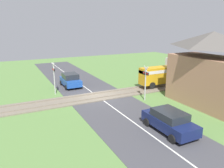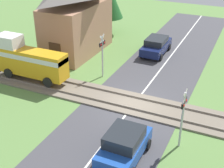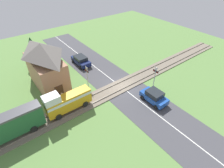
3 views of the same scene
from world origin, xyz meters
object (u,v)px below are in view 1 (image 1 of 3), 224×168
train (189,69)px  pedestrian_by_station (172,84)px  car_far_side (169,121)px  crossing_signal_west_approach (54,74)px  station_building (209,70)px  crossing_signal_east_approach (146,79)px  car_near_crossing (71,80)px

train → pedestrian_by_station: bearing=-67.4°
train → car_far_side: (9.24, -11.10, -1.07)m
crossing_signal_west_approach → car_far_side: bearing=23.2°
train → station_building: 8.06m
train → crossing_signal_west_approach: crossing_signal_west_approach is taller
crossing_signal_west_approach → station_building: 15.28m
car_far_side → station_building: bearing=111.7°
car_far_side → pedestrian_by_station: (-7.44, 6.78, -0.01)m
car_far_side → crossing_signal_east_approach: size_ratio=1.22×
crossing_signal_west_approach → crossing_signal_east_approach: bearing=52.0°
crossing_signal_west_approach → pedestrian_by_station: crossing_signal_west_approach is taller
car_near_crossing → train: bearing=69.9°
crossing_signal_east_approach → station_building: (3.64, 4.34, 1.09)m
crossing_signal_west_approach → crossing_signal_east_approach: (5.90, 7.55, 0.00)m
car_near_crossing → car_far_side: size_ratio=0.86×
pedestrian_by_station → crossing_signal_west_approach: bearing=-111.6°
crossing_signal_east_approach → car_far_side: bearing=-20.4°
car_near_crossing → car_far_side: bearing=11.4°
car_far_side → station_building: (-2.65, 6.67, 2.47)m
car_near_crossing → crossing_signal_east_approach: crossing_signal_east_approach is taller
crossing_signal_west_approach → station_building: bearing=51.3°
crossing_signal_east_approach → pedestrian_by_station: size_ratio=1.97×
train → crossing_signal_west_approach: 16.59m
car_far_side → car_near_crossing: bearing=-168.6°
train → car_far_side: bearing=-50.2°
crossing_signal_east_approach → pedestrian_by_station: crossing_signal_east_approach is taller
train → car_far_side: 14.48m
station_building → pedestrian_by_station: (-4.79, 0.11, -2.48)m
train → pedestrian_by_station: size_ratio=8.09×
station_building → car_near_crossing: bearing=-140.8°
train → car_near_crossing: size_ratio=3.87×
car_far_side → crossing_signal_west_approach: bearing=-156.8°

